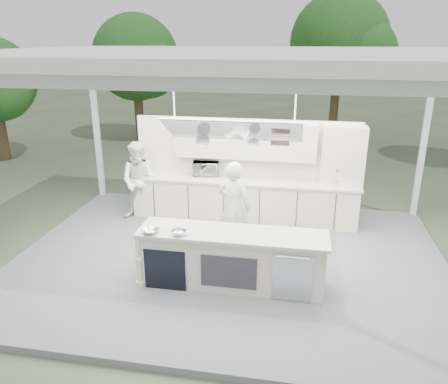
% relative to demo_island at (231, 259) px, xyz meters
% --- Properties ---
extents(ground, '(90.00, 90.00, 0.00)m').
position_rel_demo_island_xyz_m(ground, '(-0.18, 0.91, -0.60)').
color(ground, '#49573B').
rests_on(ground, ground).
extents(stage_deck, '(8.00, 6.00, 0.12)m').
position_rel_demo_island_xyz_m(stage_deck, '(-0.18, 0.91, -0.54)').
color(stage_deck, slate).
rests_on(stage_deck, ground).
extents(tent, '(8.20, 6.20, 3.86)m').
position_rel_demo_island_xyz_m(tent, '(-0.18, 0.90, 3.11)').
color(tent, white).
rests_on(tent, ground).
extents(demo_island, '(3.10, 0.79, 0.95)m').
position_rel_demo_island_xyz_m(demo_island, '(0.00, 0.00, 0.00)').
color(demo_island, white).
rests_on(demo_island, stage_deck).
extents(back_counter, '(5.08, 0.72, 0.95)m').
position_rel_demo_island_xyz_m(back_counter, '(-0.18, 2.81, 0.00)').
color(back_counter, white).
rests_on(back_counter, stage_deck).
extents(back_wall_unit, '(5.05, 0.48, 2.25)m').
position_rel_demo_island_xyz_m(back_wall_unit, '(0.27, 3.03, 0.98)').
color(back_wall_unit, white).
rests_on(back_wall_unit, stage_deck).
extents(tree_cluster, '(19.55, 9.40, 5.85)m').
position_rel_demo_island_xyz_m(tree_cluster, '(-0.34, 10.68, 2.69)').
color(tree_cluster, '#463823').
rests_on(tree_cluster, ground).
extents(head_chef, '(0.76, 0.61, 1.80)m').
position_rel_demo_island_xyz_m(head_chef, '(-0.15, 1.24, 0.42)').
color(head_chef, silver).
rests_on(head_chef, stage_deck).
extents(sous_chef, '(0.93, 0.76, 1.78)m').
position_rel_demo_island_xyz_m(sous_chef, '(-2.47, 2.46, 0.41)').
color(sous_chef, white).
rests_on(sous_chef, stage_deck).
extents(toaster_oven, '(0.64, 0.48, 0.32)m').
position_rel_demo_island_xyz_m(toaster_oven, '(-1.08, 2.99, 0.64)').
color(toaster_oven, '#BABCC1').
rests_on(toaster_oven, back_counter).
extents(bowl_large, '(0.35, 0.35, 0.07)m').
position_rel_demo_island_xyz_m(bowl_large, '(-1.28, -0.24, 0.51)').
color(bowl_large, silver).
rests_on(bowl_large, demo_island).
extents(bowl_small, '(0.27, 0.27, 0.08)m').
position_rel_demo_island_xyz_m(bowl_small, '(-0.81, -0.23, 0.51)').
color(bowl_small, silver).
rests_on(bowl_small, demo_island).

